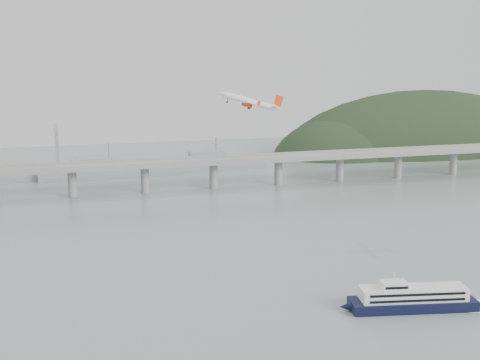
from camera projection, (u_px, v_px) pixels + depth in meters
name	position (u px, v px, depth m)	size (l,w,h in m)	color
ground	(274.00, 287.00, 275.79)	(900.00, 900.00, 0.00)	slate
bridge	(185.00, 166.00, 460.81)	(800.00, 22.00, 23.90)	gray
headland	(433.00, 166.00, 667.38)	(365.00, 155.00, 156.00)	black
ferry	(413.00, 299.00, 251.38)	(81.70, 24.47, 15.48)	black
airliner	(250.00, 102.00, 324.55)	(33.68, 30.63, 11.67)	white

